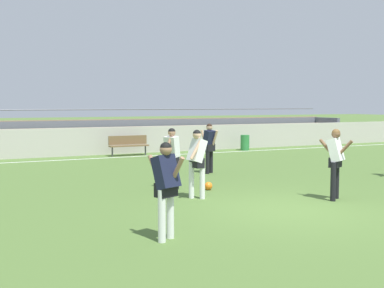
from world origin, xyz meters
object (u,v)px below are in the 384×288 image
(player_dark_dropping_back, at_px, (209,144))
(player_dark_pressing_high, at_px, (166,182))
(trash_bin, at_px, (245,143))
(player_white_overlapping, at_px, (335,157))
(soccer_ball, at_px, (208,186))
(bleacher_stand, at_px, (134,133))
(player_white_on_ball, at_px, (172,153))
(player_white_deep_cover, at_px, (197,158))
(bench_near_wall_gap, at_px, (128,144))

(player_dark_dropping_back, distance_m, player_dark_pressing_high, 8.11)
(trash_bin, height_order, player_white_overlapping, player_white_overlapping)
(trash_bin, distance_m, soccer_ball, 11.64)
(bleacher_stand, bearing_deg, player_white_on_ball, -103.84)
(trash_bin, bearing_deg, player_dark_pressing_high, -126.56)
(trash_bin, relative_size, player_dark_dropping_back, 0.46)
(player_white_on_ball, bearing_deg, player_white_overlapping, -46.80)
(player_white_deep_cover, bearing_deg, player_white_on_ball, 90.02)
(player_white_overlapping, bearing_deg, trash_bin, 67.81)
(bleacher_stand, bearing_deg, trash_bin, -30.14)
(player_white_deep_cover, relative_size, player_dark_pressing_high, 1.01)
(player_white_on_ball, xyz_separation_m, player_white_deep_cover, (0.00, -1.54, 0.02))
(player_white_deep_cover, relative_size, soccer_ball, 7.70)
(player_white_on_ball, height_order, player_white_deep_cover, player_white_deep_cover)
(player_dark_dropping_back, bearing_deg, trash_bin, 49.99)
(player_white_on_ball, relative_size, player_dark_pressing_high, 0.99)
(bleacher_stand, relative_size, player_white_overlapping, 14.73)
(bleacher_stand, xyz_separation_m, player_white_overlapping, (0.10, -14.69, 0.17))
(bench_near_wall_gap, relative_size, player_dark_dropping_back, 1.08)
(bench_near_wall_gap, bearing_deg, player_dark_pressing_high, -105.66)
(bench_near_wall_gap, height_order, player_white_deep_cover, player_white_deep_cover)
(bench_near_wall_gap, distance_m, player_white_deep_cover, 10.49)
(player_white_overlapping, relative_size, player_dark_pressing_high, 1.03)
(player_white_on_ball, height_order, player_white_overlapping, player_white_overlapping)
(player_white_deep_cover, distance_m, player_dark_dropping_back, 4.40)
(bleacher_stand, bearing_deg, bench_near_wall_gap, -113.21)
(player_white_overlapping, bearing_deg, bleacher_stand, 90.37)
(player_white_deep_cover, bearing_deg, player_dark_dropping_back, 58.29)
(player_white_deep_cover, relative_size, player_white_overlapping, 0.98)
(bleacher_stand, height_order, player_white_overlapping, bleacher_stand)
(bleacher_stand, xyz_separation_m, trash_bin, (4.92, -2.86, -0.47))
(trash_bin, height_order, player_dark_dropping_back, player_dark_dropping_back)
(player_white_deep_cover, bearing_deg, soccer_ball, 49.05)
(player_dark_dropping_back, xyz_separation_m, player_dark_pressing_high, (-4.41, -6.81, 0.01))
(bleacher_stand, height_order, player_white_deep_cover, bleacher_stand)
(player_dark_dropping_back, xyz_separation_m, soccer_ball, (-1.51, -2.82, -0.88))
(soccer_ball, bearing_deg, trash_bin, 53.22)
(bleacher_stand, height_order, player_dark_pressing_high, bleacher_stand)
(trash_bin, bearing_deg, soccer_ball, -126.78)
(player_dark_pressing_high, bearing_deg, trash_bin, 53.44)
(player_white_on_ball, height_order, soccer_ball, player_white_on_ball)
(player_white_deep_cover, distance_m, player_white_overlapping, 3.34)
(player_white_on_ball, height_order, player_dark_pressing_high, player_dark_pressing_high)
(bleacher_stand, xyz_separation_m, player_white_deep_cover, (-2.85, -13.10, 0.15))
(trash_bin, xyz_separation_m, player_white_overlapping, (-4.83, -11.84, 0.65))
(player_white_on_ball, bearing_deg, player_dark_pressing_high, -114.46)
(player_white_deep_cover, xyz_separation_m, player_white_overlapping, (2.94, -1.59, 0.02))
(bleacher_stand, height_order, soccer_ball, bleacher_stand)
(trash_bin, distance_m, player_white_overlapping, 12.80)
(player_dark_dropping_back, height_order, soccer_ball, player_dark_dropping_back)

